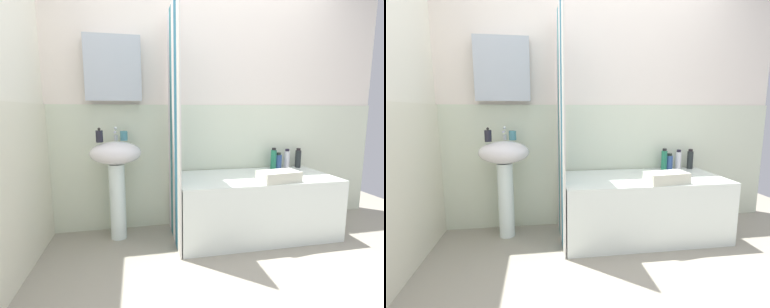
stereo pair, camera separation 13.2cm
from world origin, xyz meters
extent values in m
cube|color=gray|center=(0.00, 0.00, -0.02)|extent=(4.80, 5.60, 0.04)
cube|color=white|center=(0.00, 1.27, 1.20)|extent=(3.60, 0.05, 2.40)
cube|color=silver|center=(0.00, 1.24, 0.60)|extent=(3.60, 0.02, 1.20)
cube|color=silver|center=(-0.94, 1.18, 1.51)|extent=(0.48, 0.12, 0.56)
cube|color=silver|center=(-1.54, 0.34, 0.60)|extent=(0.02, 1.81, 1.20)
cylinder|color=white|center=(-0.94, 1.03, 0.34)|extent=(0.14, 0.14, 0.68)
ellipsoid|color=white|center=(-0.94, 1.03, 0.78)|extent=(0.44, 0.34, 0.20)
cylinder|color=silver|center=(-0.94, 1.13, 0.90)|extent=(0.03, 0.03, 0.05)
cylinder|color=silver|center=(-0.94, 1.08, 0.96)|extent=(0.02, 0.10, 0.02)
sphere|color=silver|center=(-0.94, 1.13, 0.99)|extent=(0.03, 0.03, 0.03)
cylinder|color=#22222C|center=(-1.06, 1.00, 0.93)|extent=(0.06, 0.06, 0.10)
sphere|color=#2D2A27|center=(-1.06, 1.00, 0.99)|extent=(0.02, 0.02, 0.02)
cylinder|color=teal|center=(-0.87, 1.11, 0.92)|extent=(0.06, 0.06, 0.08)
cube|color=white|center=(0.29, 0.88, 0.28)|extent=(1.44, 0.68, 0.55)
cube|color=white|center=(-0.45, 0.61, 1.00)|extent=(0.01, 0.14, 2.00)
cube|color=#266786|center=(-0.45, 0.74, 1.00)|extent=(0.01, 0.14, 2.00)
cube|color=white|center=(-0.45, 0.88, 1.00)|extent=(0.01, 0.14, 2.00)
cube|color=#31737C|center=(-0.45, 1.02, 1.00)|extent=(0.01, 0.14, 2.00)
cube|color=white|center=(-0.45, 1.15, 1.00)|extent=(0.01, 0.14, 2.00)
cylinder|color=#24292A|center=(0.91, 1.16, 0.64)|extent=(0.06, 0.06, 0.18)
cylinder|color=black|center=(0.91, 1.16, 0.74)|extent=(0.04, 0.04, 0.02)
cylinder|color=white|center=(0.78, 1.16, 0.64)|extent=(0.06, 0.06, 0.17)
cylinder|color=#211B2D|center=(0.78, 1.16, 0.74)|extent=(0.04, 0.04, 0.02)
cylinder|color=#345595|center=(0.67, 1.14, 0.62)|extent=(0.07, 0.07, 0.14)
cylinder|color=#222A24|center=(0.67, 1.14, 0.71)|extent=(0.05, 0.05, 0.02)
cylinder|color=#237957|center=(0.61, 1.12, 0.65)|extent=(0.06, 0.06, 0.20)
cylinder|color=black|center=(0.61, 1.12, 0.76)|extent=(0.04, 0.04, 0.02)
cube|color=silver|center=(0.41, 0.65, 0.60)|extent=(0.36, 0.22, 0.09)
camera|label=1|loc=(-0.77, -1.43, 1.14)|focal=25.84mm
camera|label=2|loc=(-0.64, -1.45, 1.14)|focal=25.84mm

